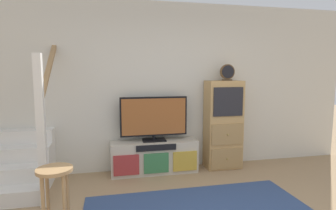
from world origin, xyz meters
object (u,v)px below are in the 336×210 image
Objects in this scene: media_console at (154,157)px; side_cabinet at (223,125)px; television at (154,118)px; desk_clock at (227,72)px; bar_stool_near at (55,185)px.

media_console is 1.25m from side_cabinet.
television is 3.97× the size of desk_clock.
desk_clock is (1.20, -0.03, 0.70)m from television.
desk_clock is at bearing -0.23° from media_console.
side_cabinet is (1.16, 0.01, 0.47)m from media_console.
side_cabinet is (1.16, -0.01, -0.16)m from television.
desk_clock is at bearing -19.30° from side_cabinet.
television reaches higher than media_console.
bar_stool_near is at bearing -148.68° from side_cabinet.
side_cabinet is at bearing -0.68° from television.
television is 1.92m from bar_stool_near.
desk_clock is 2.99m from bar_stool_near.
bar_stool_near is (-1.20, -1.42, 0.25)m from media_console.
television is 1.57× the size of bar_stool_near.
television is (0.00, 0.02, 0.63)m from media_console.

